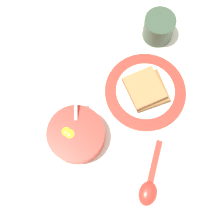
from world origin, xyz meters
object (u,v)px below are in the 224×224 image
egg_bowl (76,135)px  soup_spoon (149,187)px  toast_plate (145,92)px  drinking_cup (159,27)px  toast_sandwich (146,89)px

egg_bowl → soup_spoon: egg_bowl is taller
soup_spoon → toast_plate: bearing=74.1°
toast_plate → drinking_cup: (0.08, 0.15, 0.03)m
egg_bowl → soup_spoon: size_ratio=0.97×
egg_bowl → drinking_cup: bearing=37.5°
toast_sandwich → drinking_cup: bearing=61.3°
toast_plate → toast_sandwich: bearing=-111.6°
toast_plate → drinking_cup: bearing=61.2°
toast_plate → drinking_cup: 0.18m
egg_bowl → soup_spoon: bearing=-51.2°
egg_bowl → drinking_cup: 0.36m
egg_bowl → toast_plate: bearing=18.2°
toast_sandwich → drinking_cup: 0.18m
soup_spoon → drinking_cup: (0.15, 0.38, 0.03)m
egg_bowl → toast_plate: size_ratio=0.70×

